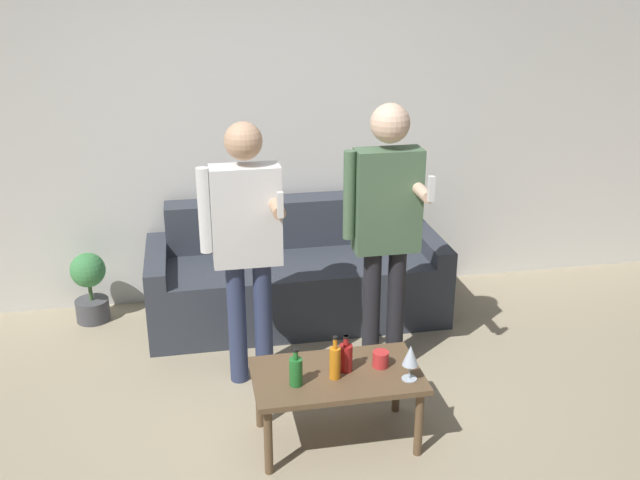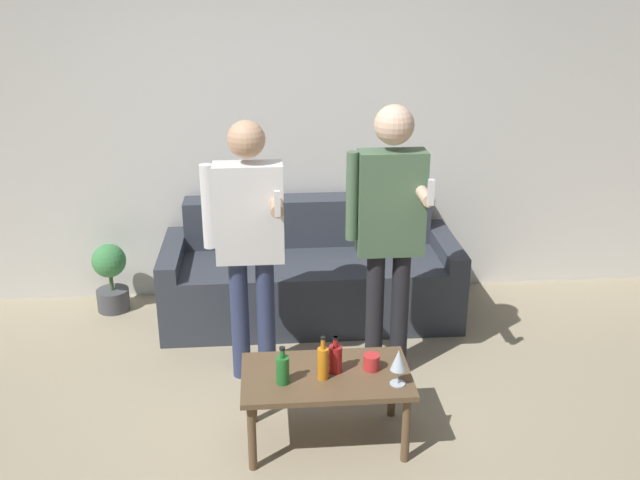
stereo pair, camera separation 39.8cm
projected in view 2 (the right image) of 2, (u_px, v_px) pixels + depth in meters
ground_plane at (304, 457)px, 3.70m from camera, size 16.00×16.00×0.00m
wall_back at (285, 119)px, 5.15m from camera, size 8.00×0.06×2.70m
couch at (310, 275)px, 5.14m from camera, size 2.08×0.81×0.81m
coffee_table at (326, 382)px, 3.71m from camera, size 0.88×0.50×0.41m
bottle_orange at (335, 358)px, 3.68m from camera, size 0.07×0.07×0.20m
bottle_green at (323, 362)px, 3.61m from camera, size 0.06×0.06×0.24m
bottle_dark at (283, 369)px, 3.58m from camera, size 0.07×0.07×0.20m
wine_glass_near at (398, 361)px, 3.55m from camera, size 0.08×0.08×0.19m
cup_on_table at (371, 362)px, 3.71m from camera, size 0.09×0.09×0.08m
person_standing_left at (249, 232)px, 4.11m from camera, size 0.46×0.41×1.60m
person_standing_right at (390, 221)px, 4.10m from camera, size 0.45×0.42×1.68m
potted_plant at (111, 275)px, 5.20m from camera, size 0.24×0.24×0.51m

